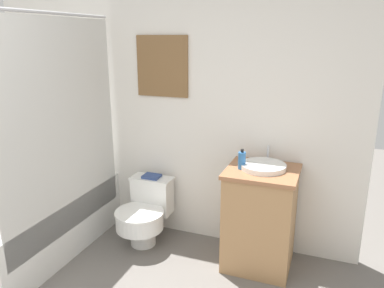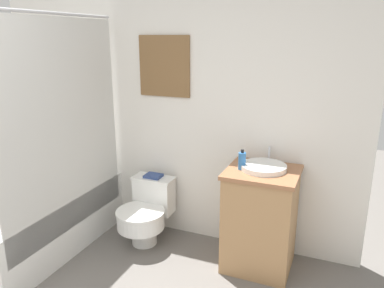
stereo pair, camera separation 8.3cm
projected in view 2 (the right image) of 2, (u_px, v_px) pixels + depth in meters
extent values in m
cube|color=white|center=(168.00, 101.00, 3.35)|extent=(3.45, 0.05, 2.50)
cube|color=brown|center=(164.00, 66.00, 3.24)|extent=(0.48, 0.02, 0.52)
cube|color=silver|center=(164.00, 66.00, 3.23)|extent=(0.45, 0.01, 0.49)
cube|color=white|center=(42.00, 221.00, 3.28)|extent=(0.70, 1.47, 0.50)
cube|color=silver|center=(64.00, 130.00, 2.91)|extent=(0.01, 1.35, 1.68)
cylinder|color=#B7B7BC|center=(53.00, 13.00, 2.67)|extent=(0.02, 1.35, 0.02)
cylinder|color=white|center=(144.00, 234.00, 3.38)|extent=(0.22, 0.22, 0.19)
cylinder|color=white|center=(141.00, 220.00, 3.29)|extent=(0.42, 0.42, 0.14)
cylinder|color=white|center=(140.00, 212.00, 3.26)|extent=(0.43, 0.43, 0.02)
cube|color=white|center=(154.00, 195.00, 3.48)|extent=(0.36, 0.18, 0.32)
cube|color=white|center=(153.00, 178.00, 3.43)|extent=(0.38, 0.19, 0.02)
cube|color=#AD7F51|center=(260.00, 221.00, 2.97)|extent=(0.52, 0.48, 0.79)
cube|color=#9E6642|center=(263.00, 172.00, 2.86)|extent=(0.55, 0.51, 0.03)
cylinder|color=white|center=(264.00, 167.00, 2.87)|extent=(0.35, 0.35, 0.04)
cylinder|color=silver|center=(269.00, 154.00, 3.03)|extent=(0.02, 0.02, 0.13)
cylinder|color=#2D6BB2|center=(242.00, 161.00, 2.86)|extent=(0.06, 0.06, 0.13)
cylinder|color=black|center=(242.00, 151.00, 2.84)|extent=(0.02, 0.02, 0.02)
cube|color=#33477F|center=(153.00, 176.00, 3.42)|extent=(0.15, 0.13, 0.02)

